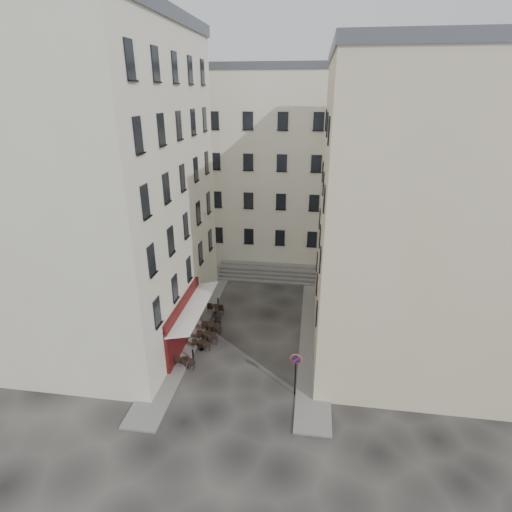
% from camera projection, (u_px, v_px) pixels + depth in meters
% --- Properties ---
extents(ground, '(90.00, 90.00, 0.00)m').
position_uv_depth(ground, '(245.00, 357.00, 26.44)').
color(ground, black).
rests_on(ground, ground).
extents(sidewalk_left, '(2.00, 22.00, 0.12)m').
position_uv_depth(sidewalk_left, '(196.00, 320.00, 30.67)').
color(sidewalk_left, slate).
rests_on(sidewalk_left, ground).
extents(sidewalk_right, '(2.00, 18.00, 0.12)m').
position_uv_depth(sidewalk_right, '(314.00, 337.00, 28.57)').
color(sidewalk_right, slate).
rests_on(sidewalk_right, ground).
extents(building_left, '(12.20, 16.20, 20.60)m').
position_uv_depth(building_left, '(96.00, 189.00, 26.65)').
color(building_left, beige).
rests_on(building_left, ground).
extents(building_right, '(12.20, 14.20, 18.60)m').
position_uv_depth(building_right, '(420.00, 214.00, 24.71)').
color(building_right, beige).
rests_on(building_right, ground).
extents(building_back, '(18.20, 10.20, 18.60)m').
position_uv_depth(building_back, '(266.00, 166.00, 40.41)').
color(building_back, beige).
rests_on(building_back, ground).
extents(cafe_storefront, '(1.74, 7.30, 3.50)m').
position_uv_depth(cafe_storefront, '(185.00, 320.00, 27.21)').
color(cafe_storefront, '#410E09').
rests_on(cafe_storefront, ground).
extents(stone_steps, '(9.00, 3.15, 0.80)m').
position_uv_depth(stone_steps, '(267.00, 273.00, 37.79)').
color(stone_steps, slate).
rests_on(stone_steps, ground).
extents(bollard_near, '(0.12, 0.12, 0.98)m').
position_uv_depth(bollard_near, '(193.00, 355.00, 25.76)').
color(bollard_near, black).
rests_on(bollard_near, ground).
extents(bollard_mid, '(0.12, 0.12, 0.98)m').
position_uv_depth(bollard_mid, '(207.00, 326.00, 28.96)').
color(bollard_mid, black).
rests_on(bollard_mid, ground).
extents(bollard_far, '(0.12, 0.12, 0.98)m').
position_uv_depth(bollard_far, '(218.00, 303.00, 32.16)').
color(bollard_far, black).
rests_on(bollard_far, ground).
extents(no_parking_sign, '(0.63, 0.14, 2.79)m').
position_uv_depth(no_parking_sign, '(296.00, 367.00, 22.44)').
color(no_parking_sign, black).
rests_on(no_parking_sign, ground).
extents(bistro_table_a, '(1.26, 0.59, 0.89)m').
position_uv_depth(bistro_table_a, '(185.00, 362.00, 25.24)').
color(bistro_table_a, black).
rests_on(bistro_table_a, ground).
extents(bistro_table_b, '(1.23, 0.58, 0.86)m').
position_uv_depth(bistro_table_b, '(202.00, 344.00, 27.04)').
color(bistro_table_b, black).
rests_on(bistro_table_b, ground).
extents(bistro_table_c, '(1.42, 0.67, 1.00)m').
position_uv_depth(bistro_table_c, '(207.00, 336.00, 27.80)').
color(bistro_table_c, black).
rests_on(bistro_table_c, ground).
extents(bistro_table_d, '(1.41, 0.66, 0.99)m').
position_uv_depth(bistro_table_d, '(212.00, 327.00, 28.89)').
color(bistro_table_d, black).
rests_on(bistro_table_d, ground).
extents(bistro_table_e, '(1.31, 0.61, 0.92)m').
position_uv_depth(bistro_table_e, '(216.00, 309.00, 31.45)').
color(bistro_table_e, black).
rests_on(bistro_table_e, ground).
extents(pedestrian, '(0.71, 0.58, 1.67)m').
position_uv_depth(pedestrian, '(217.00, 319.00, 29.29)').
color(pedestrian, black).
rests_on(pedestrian, ground).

